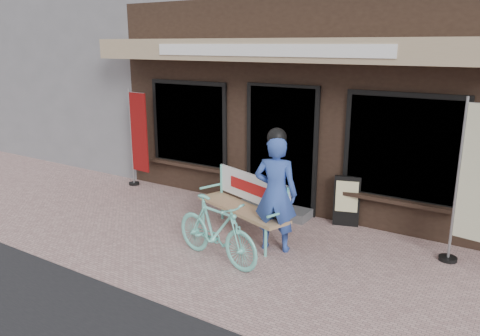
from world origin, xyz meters
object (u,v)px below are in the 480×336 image
Objects in this scene: nobori_red at (138,137)px; nobori_cream at (476,183)px; bicycle at (216,230)px; person at (276,191)px; menu_stand at (347,201)px; bench at (247,200)px.

nobori_red is 0.90× the size of nobori_cream.
nobori_cream is (2.86, 1.66, 0.70)m from bicycle.
nobori_red is (-3.30, 1.94, 0.58)m from bicycle.
menu_stand is at bearing 53.85° from person.
person is at bearing -1.50° from bench.
nobori_cream is at bearing -48.86° from bicycle.
bench is 0.80× the size of nobori_cream.
bench is at bearing -158.20° from nobori_cream.
nobori_red is at bearing 165.46° from menu_stand.
nobori_cream is at bearing 31.78° from bench.
nobori_cream is (6.16, -0.29, 0.12)m from nobori_red.
person is 1.19× the size of bicycle.
nobori_red is at bearing 70.56° from bicycle.
person is at bearing -128.41° from menu_stand.
bench is 0.73m from person.
bicycle is (0.14, -0.99, -0.11)m from bench.
nobori_cream is (3.00, 0.67, 0.60)m from bench.
nobori_red reaches higher than bicycle.
nobori_red is at bearing 147.45° from person.
bench is 1.01m from bicycle.
bicycle is at bearing -132.66° from menu_stand.
bench is 1.20× the size of bicycle.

